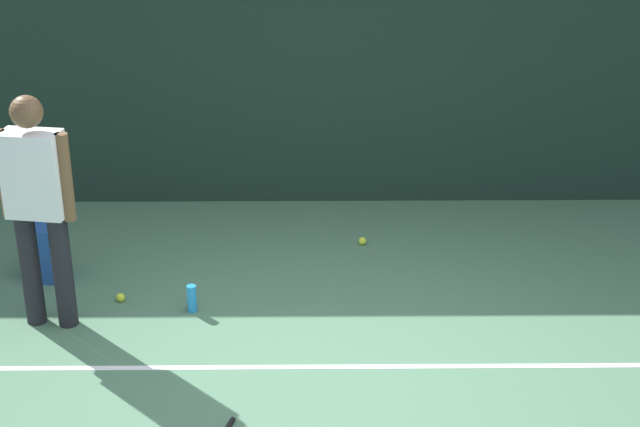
# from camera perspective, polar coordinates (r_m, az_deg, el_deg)

# --- Properties ---
(ground_plane) EXTENTS (12.00, 12.00, 0.00)m
(ground_plane) POSITION_cam_1_polar(r_m,az_deg,el_deg) (6.45, 0.03, -9.60)
(ground_plane) COLOR #4C7556
(back_fence) EXTENTS (10.00, 0.10, 2.57)m
(back_fence) POSITION_cam_1_polar(r_m,az_deg,el_deg) (8.69, -0.16, 8.70)
(back_fence) COLOR #192D23
(back_fence) RESTS_ON ground
(court_line) EXTENTS (9.00, 0.05, 0.00)m
(court_line) POSITION_cam_1_polar(r_m,az_deg,el_deg) (6.56, 0.02, -8.96)
(court_line) COLOR white
(court_line) RESTS_ON ground
(tennis_player) EXTENTS (0.52, 0.28, 1.70)m
(tennis_player) POSITION_cam_1_polar(r_m,az_deg,el_deg) (6.90, -16.20, 0.81)
(tennis_player) COLOR black
(tennis_player) RESTS_ON ground
(backpack) EXTENTS (0.30, 0.32, 0.44)m
(backpack) POSITION_cam_1_polar(r_m,az_deg,el_deg) (7.90, -15.75, -2.19)
(backpack) COLOR #1E478C
(backpack) RESTS_ON ground
(tennis_ball_by_fence) EXTENTS (0.07, 0.07, 0.07)m
(tennis_ball_by_fence) POSITION_cam_1_polar(r_m,az_deg,el_deg) (7.47, -11.59, -4.84)
(tennis_ball_by_fence) COLOR #CCE033
(tennis_ball_by_fence) RESTS_ON ground
(tennis_ball_mid_court) EXTENTS (0.07, 0.07, 0.07)m
(tennis_ball_mid_court) POSITION_cam_1_polar(r_m,az_deg,el_deg) (8.20, 2.50, -1.62)
(tennis_ball_mid_court) COLOR #CCE033
(tennis_ball_mid_court) RESTS_ON ground
(water_bottle) EXTENTS (0.07, 0.07, 0.21)m
(water_bottle) POSITION_cam_1_polar(r_m,az_deg,el_deg) (7.21, -7.51, -4.96)
(water_bottle) COLOR #268CD8
(water_bottle) RESTS_ON ground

